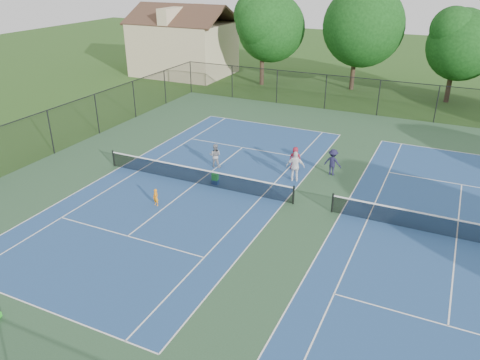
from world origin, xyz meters
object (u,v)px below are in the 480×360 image
at_px(bystander_b, 333,162).
at_px(bystander_c, 295,159).
at_px(tree_back_c, 457,41).
at_px(child_player, 156,197).
at_px(tree_back_b, 358,21).
at_px(clapboard_house, 184,46).
at_px(ball_hopper, 215,177).
at_px(bystander_a, 295,166).
at_px(tree_back_a, 263,24).
at_px(instructor, 215,156).
at_px(ball_crate, 215,182).

relative_size(bystander_b, bystander_c, 1.10).
distance_m(tree_back_c, child_player, 31.31).
bearing_deg(bystander_c, tree_back_b, -100.45).
distance_m(clapboard_house, child_player, 32.31).
relative_size(tree_back_b, bystander_b, 6.14).
distance_m(tree_back_b, ball_hopper, 26.39).
bearing_deg(child_player, bystander_a, 58.90).
xyz_separation_m(tree_back_a, tree_back_b, (9.00, 2.00, 0.56)).
bearing_deg(bystander_b, bystander_a, 52.08).
distance_m(tree_back_a, bystander_b, 23.82).
relative_size(tree_back_c, bystander_a, 4.60).
height_order(bystander_a, bystander_c, bystander_a).
height_order(instructor, bystander_b, bystander_b).
relative_size(tree_back_a, bystander_b, 5.60).
height_order(tree_back_a, tree_back_c, tree_back_a).
xyz_separation_m(clapboard_house, bystander_b, (22.80, -20.40, -2.27)).
xyz_separation_m(clapboard_house, bystander_a, (21.05, -22.18, -2.18)).
bearing_deg(ball_hopper, clapboard_house, 124.72).
height_order(clapboard_house, bystander_b, clapboard_house).
bearing_deg(bystander_b, bystander_c, 12.96).
bearing_deg(bystander_a, clapboard_house, -62.47).
height_order(clapboard_house, bystander_a, clapboard_house).
relative_size(bystander_c, ball_crate, 3.85).
bearing_deg(bystander_a, ball_crate, 15.09).
xyz_separation_m(tree_back_c, bystander_a, (-6.95, -22.18, -4.57)).
bearing_deg(instructor, bystander_a, 170.05).
xyz_separation_m(tree_back_a, bystander_b, (12.80, -19.40, -5.22)).
relative_size(clapboard_house, instructor, 7.11).
distance_m(child_player, bystander_a, 8.27).
bearing_deg(bystander_a, bystander_b, -150.30).
xyz_separation_m(child_player, instructor, (0.40, 5.89, 0.29)).
xyz_separation_m(bystander_c, ball_crate, (-3.48, -3.94, -0.61)).
distance_m(tree_back_a, tree_back_b, 9.24).
relative_size(tree_back_a, bystander_c, 6.15).
xyz_separation_m(child_player, ball_hopper, (1.59, 3.65, 0.00)).
bearing_deg(bystander_c, instructor, 5.51).
relative_size(tree_back_c, bystander_c, 5.64).
distance_m(tree_back_b, bystander_a, 23.96).
bearing_deg(tree_back_a, bystander_c, -61.85).
xyz_separation_m(tree_back_b, bystander_c, (1.52, -21.66, -5.85)).
xyz_separation_m(ball_crate, ball_hopper, (0.00, 0.00, 0.34)).
height_order(tree_back_b, bystander_b, tree_back_b).
xyz_separation_m(tree_back_a, tree_back_c, (18.00, 1.00, -0.56)).
distance_m(tree_back_c, instructor, 25.87).
height_order(clapboard_house, ball_hopper, clapboard_house).
height_order(tree_back_a, child_player, tree_back_a).
bearing_deg(bystander_a, instructor, -14.08).
xyz_separation_m(child_player, bystander_a, (5.60, 6.06, 0.44)).
relative_size(child_player, bystander_a, 0.52).
bearing_deg(child_player, bystander_c, 67.90).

